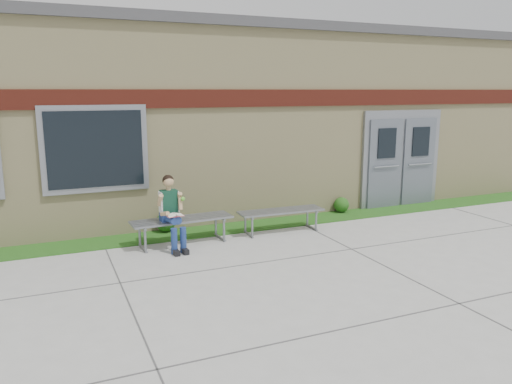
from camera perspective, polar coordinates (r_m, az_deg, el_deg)
name	(u,v)px	position (r m, az deg, el deg)	size (l,w,h in m)	color
ground	(317,266)	(8.12, 6.94, -8.39)	(80.00, 80.00, 0.00)	#9E9E99
grass_strip	(253,226)	(10.34, -0.31, -3.87)	(16.00, 0.80, 0.02)	#1E5516
school_building	(202,116)	(13.17, -6.15, 8.63)	(16.20, 6.22, 4.20)	beige
bench_left	(182,224)	(9.18, -8.43, -3.67)	(1.86, 0.61, 0.48)	gray
bench_right	(281,215)	(9.86, 2.87, -2.65)	(1.72, 0.53, 0.44)	gray
girl	(172,210)	(8.86, -9.63, -2.06)	(0.46, 0.75, 1.31)	navy
shrub_mid	(166,222)	(9.99, -10.28, -3.42)	(0.38, 0.38, 0.38)	#1E5516
shrub_east	(341,205)	(11.56, 9.74, -1.44)	(0.34, 0.34, 0.34)	#1E5516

